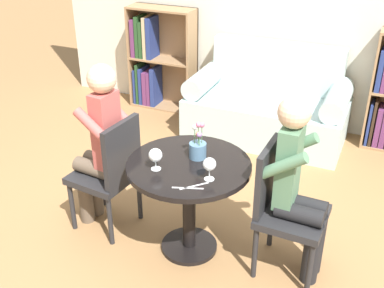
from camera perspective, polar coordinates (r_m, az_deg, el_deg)
ground_plane at (r=3.54m, az=-0.33°, el=-12.15°), size 16.00×16.00×0.00m
round_table at (r=3.22m, az=-0.36°, el=-4.84°), size 0.82×0.82×0.70m
couch at (r=4.97m, az=8.94°, el=4.28°), size 1.57×0.80×0.92m
bookshelf_left at (r=5.61m, az=-4.34°, el=9.90°), size 0.76×0.28×1.16m
chair_left at (r=3.51m, az=-9.59°, el=-3.09°), size 0.46×0.46×0.90m
chair_right at (r=3.16m, az=10.66°, el=-7.09°), size 0.43×0.43×0.90m
person_left at (r=3.48m, az=-10.90°, el=-0.10°), size 0.44×0.37×1.29m
person_right at (r=3.05m, az=12.53°, el=-4.93°), size 0.42×0.35×1.25m
wine_glass_left at (r=3.04m, az=-4.35°, el=-1.40°), size 0.09×0.09×0.15m
wine_glass_right at (r=2.92m, az=2.09°, el=-2.49°), size 0.08×0.08×0.15m
flower_vase at (r=3.17m, az=0.70°, el=-0.40°), size 0.12×0.12×0.26m
knife_left_setting at (r=2.89m, az=-0.51°, el=-5.25°), size 0.18×0.07×0.00m
fork_left_setting at (r=2.91m, az=0.26°, el=-4.99°), size 0.14×0.15×0.00m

